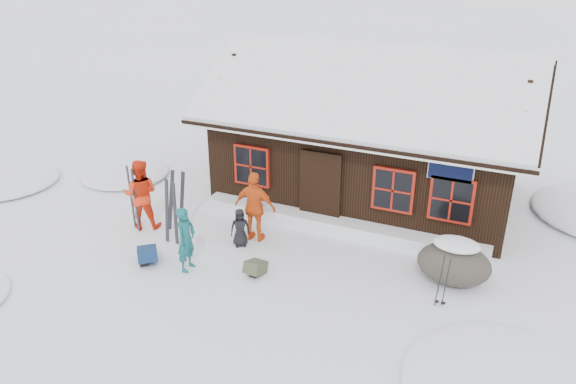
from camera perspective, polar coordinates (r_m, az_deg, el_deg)
name	(u,v)px	position (r m, az deg, el deg)	size (l,w,h in m)	color
ground	(248,261)	(13.47, -4.13, -6.97)	(120.00, 120.00, 0.00)	white
mountain_hut	(372,142)	(16.51, 8.49, 5.03)	(8.90, 6.09, 4.42)	black
snow_drift	(339,225)	(14.67, 5.17, -3.39)	(7.60, 0.60, 0.35)	white
snow_mounds	(339,239)	(14.39, 5.21, -4.79)	(20.60, 13.20, 0.48)	white
skier_teal	(186,239)	(12.94, -10.32, -4.75)	(0.57, 0.37, 1.56)	#125256
skier_orange_left	(141,194)	(15.00, -14.74, -0.22)	(0.91, 0.71, 1.88)	red
skier_orange_right	(255,207)	(13.90, -3.36, -1.55)	(1.08, 0.45, 1.84)	#E45517
skier_crouched	(240,228)	(13.87, -4.89, -3.63)	(0.49, 0.32, 0.99)	black
boulder	(454,263)	(12.98, 16.51, -6.91)	(1.62, 1.21, 0.94)	#453F37
ski_pair_left	(171,213)	(14.05, -11.79, -2.14)	(0.51, 0.17, 1.78)	black
ski_pair_mid	(133,200)	(14.99, -15.44, -0.75)	(0.38, 0.24, 1.78)	black
ski_pair_right	(177,201)	(14.76, -11.26, -0.89)	(0.54, 0.27, 1.70)	black
ski_poles	(443,282)	(12.06, 15.44, -8.84)	(0.22, 0.11, 1.23)	black
backpack_blue	(148,257)	(13.68, -14.07, -6.40)	(0.45, 0.59, 0.32)	navy
backpack_olive	(256,270)	(12.88, -3.32, -7.87)	(0.37, 0.50, 0.27)	#434531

